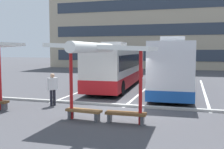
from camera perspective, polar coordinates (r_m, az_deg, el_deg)
The scene contains 12 objects.
ground_plane at distance 12.96m, azimuth 1.62°, elevation -7.74°, with size 160.00×160.00×0.00m, color #47474C.
terminal_building at distance 47.92m, azimuth 12.86°, elevation 13.18°, with size 39.82×13.16×22.02m.
coach_bus_0 at distance 21.15m, azimuth 1.41°, elevation 1.68°, with size 2.95×11.59×3.49m.
coach_bus_1 at distance 18.96m, azimuth 12.88°, elevation 1.66°, with size 2.88×10.95×3.74m.
lane_stripe_0 at distance 21.47m, azimuth -3.86°, elevation -2.56°, with size 0.16×14.00×0.01m, color white.
lane_stripe_1 at distance 20.40m, azimuth 7.22°, elevation -3.00°, with size 0.16×14.00×0.01m, color white.
lane_stripe_2 at distance 20.17m, azimuth 19.04°, elevation -3.34°, with size 0.16×14.00×0.01m, color white.
waiting_shelter_1 at distance 10.47m, azimuth -2.08°, elevation 5.43°, with size 3.96×4.55×3.19m.
bench_2 at distance 11.29m, azimuth -6.06°, elevation -8.00°, with size 1.57×0.56×0.45m.
bench_3 at distance 10.75m, azimuth 2.96°, elevation -8.64°, with size 1.64×0.45×0.45m.
platform_kerb at distance 13.88m, azimuth 2.68°, elevation -6.62°, with size 44.00×0.24×0.12m, color #ADADA8.
waiting_passenger_2 at distance 14.30m, azimuth -12.57°, elevation -2.62°, with size 0.46×0.53×1.70m.
Camera 1 is at (3.24, -12.21, 2.91)m, focal length 42.81 mm.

